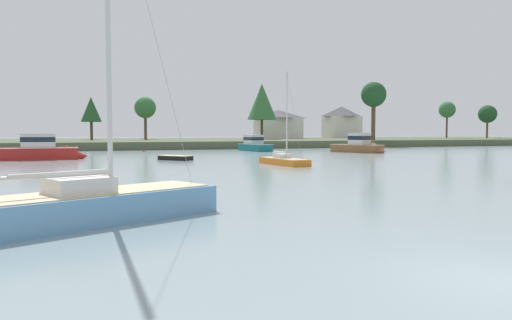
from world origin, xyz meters
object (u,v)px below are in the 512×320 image
cruiser_teal (253,147)px  sailboat_orange (284,163)px  cruiser_wood (361,148)px  sailboat_skyblue (92,214)px  dinghy_black (175,158)px  cruiser_red (44,153)px  mooring_buoy_red (144,151)px  mooring_buoy_white (88,153)px

cruiser_teal → sailboat_orange: 32.47m
cruiser_wood → sailboat_skyblue: bearing=-130.8°
cruiser_teal → cruiser_wood: cruiser_wood is taller
cruiser_teal → cruiser_wood: (12.82, -11.54, 0.01)m
dinghy_black → sailboat_skyblue: bearing=-104.5°
sailboat_skyblue → cruiser_red: size_ratio=1.40×
cruiser_wood → sailboat_orange: bearing=-136.1°
mooring_buoy_red → cruiser_teal: bearing=-8.3°
cruiser_red → dinghy_black: cruiser_red is taller
cruiser_teal → cruiser_red: 33.06m
mooring_buoy_red → dinghy_black: bearing=-88.2°
sailboat_orange → dinghy_black: bearing=127.3°
cruiser_teal → sailboat_skyblue: bearing=-114.3°
sailboat_orange → mooring_buoy_red: bearing=104.6°
sailboat_skyblue → cruiser_wood: 57.65m
cruiser_wood → mooring_buoy_white: bearing=165.9°
mooring_buoy_red → cruiser_red: bearing=-125.6°
cruiser_wood → mooring_buoy_red: bearing=154.7°
mooring_buoy_red → mooring_buoy_white: mooring_buoy_red is taller
dinghy_black → mooring_buoy_red: 23.30m
sailboat_orange → cruiser_wood: 28.77m
dinghy_black → cruiser_wood: (28.85, 9.29, 0.46)m
mooring_buoy_white → cruiser_red: bearing=-109.3°
sailboat_orange → cruiser_teal: bearing=75.9°
cruiser_teal → sailboat_orange: bearing=-104.1°
sailboat_skyblue → sailboat_orange: 29.12m
sailboat_orange → cruiser_wood: sailboat_orange is taller
dinghy_black → mooring_buoy_white: bearing=115.1°
cruiser_wood → cruiser_teal: bearing=138.0°
sailboat_skyblue → cruiser_wood: (37.70, 43.61, 0.35)m
cruiser_red → mooring_buoy_red: (12.61, 17.63, -0.61)m
mooring_buoy_red → sailboat_orange: bearing=-75.4°
mooring_buoy_white → cruiser_wood: bearing=-14.1°
sailboat_orange → cruiser_wood: size_ratio=0.98×
cruiser_teal → mooring_buoy_red: size_ratio=20.84×
mooring_buoy_red → sailboat_skyblue: bearing=-98.0°
mooring_buoy_white → mooring_buoy_red: bearing=29.5°
cruiser_red → mooring_buoy_white: 13.87m
cruiser_red → mooring_buoy_white: (4.57, 13.08, -0.61)m
dinghy_black → sailboat_orange: bearing=-52.7°
sailboat_orange → cruiser_red: 26.97m
cruiser_teal → cruiser_wood: bearing=-42.0°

